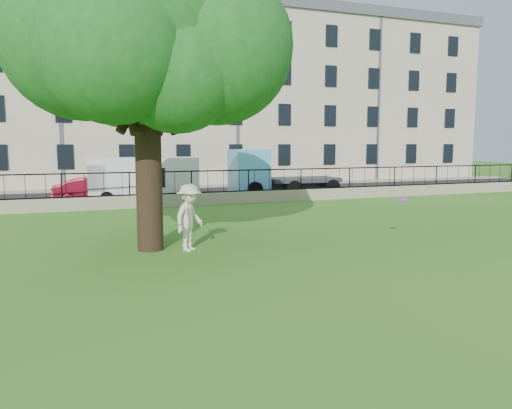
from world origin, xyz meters
name	(u,v)px	position (x,y,z in m)	size (l,w,h in m)	color
ground	(294,256)	(0.00, 0.00, 0.00)	(120.00, 120.00, 0.00)	#28701A
retaining_wall	(192,199)	(0.00, 12.00, 0.30)	(50.00, 0.40, 0.60)	gray
iron_railing	(191,182)	(0.00, 12.00, 1.15)	(50.00, 0.05, 1.13)	black
street	(173,196)	(0.00, 16.70, 0.01)	(60.00, 9.00, 0.01)	black
sidewalk	(158,188)	(0.00, 21.90, 0.06)	(60.00, 1.40, 0.12)	gray
building_row	(143,93)	(0.00, 27.57, 6.92)	(56.40, 10.40, 13.80)	beige
tree	(140,26)	(-3.67, 2.30, 6.29)	(7.83, 6.03, 9.56)	black
man	(190,217)	(-2.50, 1.73, 0.97)	(1.25, 0.72, 1.93)	beige
frisbee	(403,200)	(4.00, 0.61, 1.33)	(0.27, 0.27, 0.03)	purple
red_sedan	(94,191)	(-4.50, 14.40, 0.66)	(1.40, 4.01, 1.32)	maroon
white_van	(144,180)	(-2.00, 14.40, 1.16)	(5.54, 2.16, 2.33)	silver
blue_truck	(284,172)	(6.50, 15.40, 1.35)	(6.46, 2.29, 2.71)	#5DB5DB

